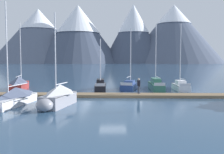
# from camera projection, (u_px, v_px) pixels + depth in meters

# --- Properties ---
(ground_plane) EXTENTS (700.00, 700.00, 0.00)m
(ground_plane) POSITION_uv_depth(u_px,v_px,m) (113.00, 103.00, 23.27)
(ground_plane) COLOR #2D4C6B
(mountain_west_summit) EXTENTS (89.09, 89.09, 51.95)m
(mountain_west_summit) POSITION_uv_depth(u_px,v_px,m) (39.00, 35.00, 240.73)
(mountain_west_summit) COLOR slate
(mountain_west_summit) RESTS_ON ground
(mountain_central_massif) EXTENTS (80.35, 80.35, 53.65)m
(mountain_central_massif) POSITION_uv_depth(u_px,v_px,m) (78.00, 33.00, 231.54)
(mountain_central_massif) COLOR #424C60
(mountain_central_massif) RESTS_ON ground
(mountain_shoulder_ridge) EXTENTS (57.08, 57.08, 54.19)m
(mountain_shoulder_ridge) POSITION_uv_depth(u_px,v_px,m) (133.00, 32.00, 231.53)
(mountain_shoulder_ridge) COLOR #424C60
(mountain_shoulder_ridge) RESTS_ON ground
(mountain_east_summit) EXTENTS (93.10, 93.10, 55.43)m
(mountain_east_summit) POSITION_uv_depth(u_px,v_px,m) (174.00, 33.00, 238.36)
(mountain_east_summit) COLOR #4C566B
(mountain_east_summit) RESTS_ON ground
(dock) EXTENTS (27.27, 3.36, 0.30)m
(dock) POSITION_uv_depth(u_px,v_px,m) (112.00, 95.00, 27.24)
(dock) COLOR #846B4C
(dock) RESTS_ON ground
(sailboat_nearest_berth) EXTENTS (2.63, 7.53, 9.00)m
(sailboat_nearest_berth) POSITION_uv_depth(u_px,v_px,m) (20.00, 83.00, 33.03)
(sailboat_nearest_berth) COLOR #B2332D
(sailboat_nearest_berth) RESTS_ON ground
(sailboat_second_berth) EXTENTS (2.88, 7.01, 8.93)m
(sailboat_second_berth) POSITION_uv_depth(u_px,v_px,m) (12.00, 97.00, 21.97)
(sailboat_second_berth) COLOR white
(sailboat_second_berth) RESTS_ON ground
(sailboat_mid_dock_port) EXTENTS (2.86, 5.54, 8.00)m
(sailboat_mid_dock_port) POSITION_uv_depth(u_px,v_px,m) (58.00, 96.00, 21.58)
(sailboat_mid_dock_port) COLOR #93939E
(sailboat_mid_dock_port) RESTS_ON ground
(sailboat_mid_dock_starboard) EXTENTS (1.47, 5.91, 6.74)m
(sailboat_mid_dock_starboard) POSITION_uv_depth(u_px,v_px,m) (100.00, 86.00, 32.97)
(sailboat_mid_dock_starboard) COLOR black
(sailboat_mid_dock_starboard) RESTS_ON ground
(sailboat_far_berth) EXTENTS (3.01, 6.04, 8.27)m
(sailboat_far_berth) POSITION_uv_depth(u_px,v_px,m) (130.00, 85.00, 34.18)
(sailboat_far_berth) COLOR navy
(sailboat_far_berth) RESTS_ON ground
(sailboat_outer_slip) EXTENTS (1.80, 7.47, 8.65)m
(sailboat_outer_slip) POSITION_uv_depth(u_px,v_px,m) (156.00, 85.00, 33.57)
(sailboat_outer_slip) COLOR #336B56
(sailboat_outer_slip) RESTS_ON ground
(sailboat_end_of_dock) EXTENTS (1.72, 5.87, 8.73)m
(sailboat_end_of_dock) POSITION_uv_depth(u_px,v_px,m) (180.00, 86.00, 33.41)
(sailboat_end_of_dock) COLOR silver
(sailboat_end_of_dock) RESTS_ON ground
(person_on_dock) EXTENTS (0.34, 0.56, 1.69)m
(person_on_dock) POSITION_uv_depth(u_px,v_px,m) (139.00, 85.00, 27.44)
(person_on_dock) COLOR #384256
(person_on_dock) RESTS_ON dock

